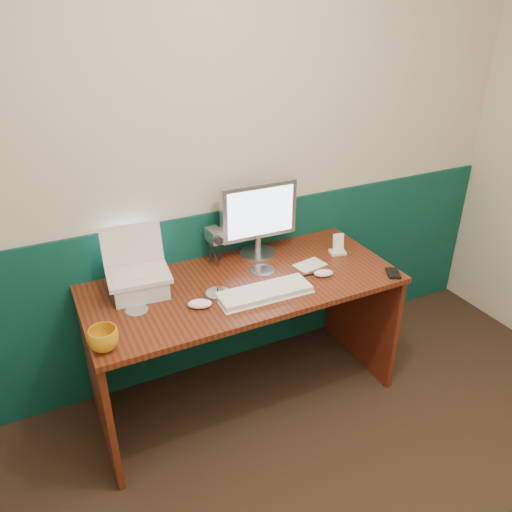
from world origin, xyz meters
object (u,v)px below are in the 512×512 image
camcorder (215,245)px  mug (104,339)px  monitor (258,220)px  laptop (136,255)px  keyboard (265,293)px  desk (244,341)px

camcorder → mug: bearing=-149.7°
monitor → mug: bearing=-151.6°
monitor → camcorder: 0.27m
laptop → keyboard: laptop is taller
monitor → mug: 1.07m
desk → keyboard: (0.04, -0.16, 0.39)m
mug → keyboard: bearing=5.8°
mug → camcorder: size_ratio=0.56×
laptop → monitor: size_ratio=0.69×
monitor → laptop: bearing=-169.2°
mug → camcorder: camcorder is taller
monitor → mug: (-0.94, -0.48, -0.17)m
monitor → mug: monitor is taller
desk → mug: (-0.74, -0.24, 0.42)m
laptop → camcorder: 0.48m
desk → keyboard: keyboard is taller
laptop → camcorder: (0.45, 0.13, -0.10)m
desk → keyboard: size_ratio=3.47×
keyboard → camcorder: 0.43m
mug → camcorder: 0.85m
desk → camcorder: bearing=101.1°
laptop → monitor: monitor is taller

